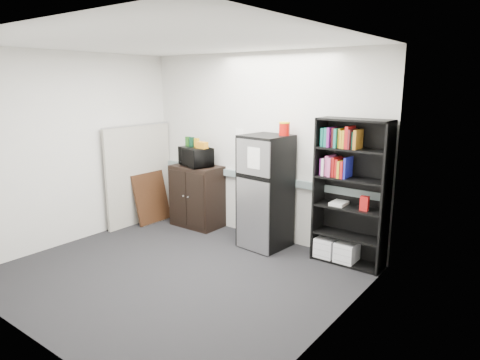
% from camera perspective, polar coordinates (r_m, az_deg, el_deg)
% --- Properties ---
extents(floor, '(4.00, 4.00, 0.00)m').
position_cam_1_polar(floor, '(5.38, -8.53, -12.24)').
color(floor, black).
rests_on(floor, ground).
extents(wall_back, '(4.00, 0.02, 2.70)m').
position_cam_1_polar(wall_back, '(6.29, 2.51, 4.42)').
color(wall_back, silver).
rests_on(wall_back, floor).
extents(wall_right, '(0.02, 3.50, 2.70)m').
position_cam_1_polar(wall_right, '(3.82, 12.32, -1.40)').
color(wall_right, silver).
rests_on(wall_right, floor).
extents(wall_left, '(0.02, 3.50, 2.70)m').
position_cam_1_polar(wall_left, '(6.54, -21.35, 3.88)').
color(wall_left, silver).
rests_on(wall_left, floor).
extents(ceiling, '(4.00, 3.50, 0.02)m').
position_cam_1_polar(ceiling, '(4.90, -9.63, 17.71)').
color(ceiling, white).
rests_on(ceiling, wall_back).
extents(electrical_raceway, '(3.92, 0.05, 0.10)m').
position_cam_1_polar(electrical_raceway, '(6.35, 2.31, 0.37)').
color(electrical_raceway, gray).
rests_on(electrical_raceway, wall_back).
extents(wall_note, '(0.14, 0.00, 0.10)m').
position_cam_1_polar(wall_note, '(6.46, -0.08, 6.45)').
color(wall_note, white).
rests_on(wall_note, wall_back).
extents(bookshelf, '(0.90, 0.34, 1.85)m').
position_cam_1_polar(bookshelf, '(5.49, 14.40, -1.23)').
color(bookshelf, black).
rests_on(bookshelf, floor).
extents(cubicle_partition, '(0.06, 1.30, 1.62)m').
position_cam_1_polar(cubicle_partition, '(7.17, -13.26, 0.77)').
color(cubicle_partition, '#ACA898').
rests_on(cubicle_partition, floor).
extents(cabinet, '(0.79, 0.52, 0.99)m').
position_cam_1_polar(cabinet, '(6.90, -5.74, -2.14)').
color(cabinet, black).
rests_on(cabinet, floor).
extents(microwave, '(0.62, 0.51, 0.30)m').
position_cam_1_polar(microwave, '(6.75, -5.96, 3.11)').
color(microwave, black).
rests_on(microwave, cabinet).
extents(snack_box_a, '(0.07, 0.05, 0.15)m').
position_cam_1_polar(snack_box_a, '(6.88, -6.98, 5.14)').
color(snack_box_a, '#1F5418').
rests_on(snack_box_a, microwave).
extents(snack_box_b, '(0.07, 0.05, 0.15)m').
position_cam_1_polar(snack_box_b, '(6.81, -6.44, 5.08)').
color(snack_box_b, '#0C351F').
rests_on(snack_box_b, microwave).
extents(snack_box_c, '(0.07, 0.05, 0.14)m').
position_cam_1_polar(snack_box_c, '(6.74, -5.79, 4.97)').
color(snack_box_c, '#C99013').
rests_on(snack_box_c, microwave).
extents(snack_bag, '(0.19, 0.11, 0.10)m').
position_cam_1_polar(snack_bag, '(6.61, -5.09, 4.65)').
color(snack_bag, orange).
rests_on(snack_bag, microwave).
extents(refrigerator, '(0.65, 0.67, 1.58)m').
position_cam_1_polar(refrigerator, '(5.94, 3.38, -1.59)').
color(refrigerator, black).
rests_on(refrigerator, floor).
extents(coffee_can, '(0.15, 0.15, 0.20)m').
position_cam_1_polar(coffee_can, '(5.78, 5.94, 6.93)').
color(coffee_can, '#B00E08').
rests_on(coffee_can, refrigerator).
extents(framed_poster, '(0.22, 0.65, 0.82)m').
position_cam_1_polar(framed_poster, '(7.24, -11.73, -2.26)').
color(framed_poster, black).
rests_on(framed_poster, floor).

